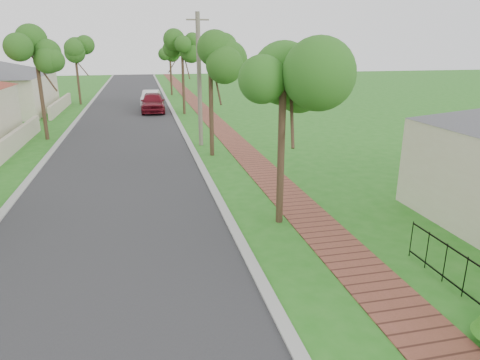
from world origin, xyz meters
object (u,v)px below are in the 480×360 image
object	(u,v)px
parked_car_red	(153,102)
utility_pole	(199,80)
near_tree	(283,79)
parked_car_white	(151,98)

from	to	relation	value
parked_car_red	utility_pole	xyz separation A→B (m)	(2.21, -13.11, 2.77)
near_tree	parked_car_red	bearing A→B (deg)	97.31
parked_car_red	utility_pole	world-z (taller)	utility_pole
near_tree	utility_pole	xyz separation A→B (m)	(-0.93, 11.43, -0.88)
parked_car_white	utility_pole	xyz separation A→B (m)	(2.27, -17.62, 2.91)
parked_car_white	near_tree	xyz separation A→B (m)	(3.20, -29.05, 3.79)
parked_car_red	near_tree	size ratio (longest dim) A/B	0.85
parked_car_white	near_tree	distance (m)	29.47
parked_car_red	utility_pole	bearing A→B (deg)	-78.47
parked_car_white	parked_car_red	bearing A→B (deg)	-81.04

